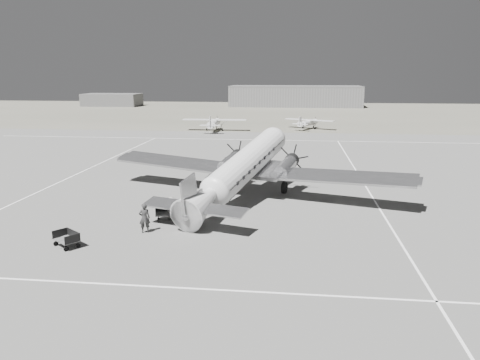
% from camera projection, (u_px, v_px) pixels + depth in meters
% --- Properties ---
extents(ground, '(260.00, 260.00, 0.00)m').
position_uv_depth(ground, '(228.00, 210.00, 37.06)').
color(ground, '#60605E').
rests_on(ground, ground).
extents(taxi_line_near, '(60.00, 0.15, 0.01)m').
position_uv_depth(taxi_line_near, '(189.00, 288.00, 23.50)').
color(taxi_line_near, white).
rests_on(taxi_line_near, ground).
extents(taxi_line_right, '(0.15, 80.00, 0.01)m').
position_uv_depth(taxi_line_right, '(383.00, 215.00, 35.70)').
color(taxi_line_right, white).
rests_on(taxi_line_right, ground).
extents(taxi_line_left, '(0.15, 60.00, 0.01)m').
position_uv_depth(taxi_line_left, '(71.00, 177.00, 48.78)').
color(taxi_line_left, white).
rests_on(taxi_line_left, ground).
extents(taxi_line_horizon, '(90.00, 0.15, 0.01)m').
position_uv_depth(taxi_line_horizon, '(263.00, 140.00, 75.79)').
color(taxi_line_horizon, white).
rests_on(taxi_line_horizon, ground).
extents(grass_infield, '(260.00, 90.00, 0.01)m').
position_uv_depth(grass_infield, '(276.00, 112.00, 129.04)').
color(grass_infield, '#666356').
rests_on(grass_infield, ground).
extents(hangar_main, '(42.00, 14.00, 6.60)m').
position_uv_depth(hangar_main, '(295.00, 96.00, 151.94)').
color(hangar_main, slate).
rests_on(hangar_main, ground).
extents(shed_secondary, '(18.00, 10.00, 4.00)m').
position_uv_depth(shed_secondary, '(112.00, 100.00, 154.19)').
color(shed_secondary, '#535353').
rests_on(shed_secondary, ground).
extents(dc3_airliner, '(32.72, 27.07, 5.37)m').
position_uv_depth(dc3_airliner, '(243.00, 169.00, 39.32)').
color(dc3_airliner, '#B5B5B8').
rests_on(dc3_airliner, ground).
extents(light_plane_left, '(12.15, 9.91, 2.49)m').
position_uv_depth(light_plane_left, '(214.00, 124.00, 87.21)').
color(light_plane_left, silver).
rests_on(light_plane_left, ground).
extents(light_plane_right, '(12.67, 11.77, 2.10)m').
position_uv_depth(light_plane_right, '(309.00, 124.00, 90.27)').
color(light_plane_right, silver).
rests_on(light_plane_right, ground).
extents(baggage_cart_near, '(2.21, 1.80, 1.09)m').
position_uv_depth(baggage_cart_near, '(168.00, 213.00, 34.25)').
color(baggage_cart_near, '#535353').
rests_on(baggage_cart_near, ground).
extents(baggage_cart_far, '(2.13, 2.02, 0.98)m').
position_uv_depth(baggage_cart_far, '(66.00, 239.00, 29.01)').
color(baggage_cart_far, '#535353').
rests_on(baggage_cart_far, ground).
extents(ground_crew, '(0.87, 0.72, 2.04)m').
position_uv_depth(ground_crew, '(144.00, 218.00, 31.54)').
color(ground_crew, '#292929').
rests_on(ground_crew, ground).
extents(ramp_agent, '(0.80, 0.93, 1.66)m').
position_uv_depth(ramp_agent, '(172.00, 208.00, 34.61)').
color(ramp_agent, silver).
rests_on(ramp_agent, ground).
extents(passenger, '(0.81, 0.95, 1.66)m').
position_uv_depth(passenger, '(186.00, 201.00, 36.42)').
color(passenger, silver).
rests_on(passenger, ground).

